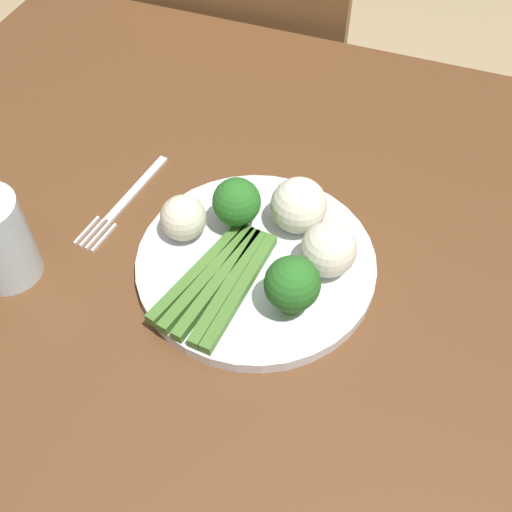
# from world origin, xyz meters

# --- Properties ---
(ground_plane) EXTENTS (6.00, 6.00, 0.02)m
(ground_plane) POSITION_xyz_m (0.00, 0.00, -0.01)
(ground_plane) COLOR tan
(dining_table) EXTENTS (1.13, 0.87, 0.76)m
(dining_table) POSITION_xyz_m (0.00, 0.00, 0.64)
(dining_table) COLOR brown
(dining_table) RESTS_ON ground_plane
(chair) EXTENTS (0.41, 0.41, 0.87)m
(chair) POSITION_xyz_m (0.24, -0.57, 0.50)
(chair) COLOR olive
(chair) RESTS_ON ground_plane
(plate) EXTENTS (0.26, 0.26, 0.01)m
(plate) POSITION_xyz_m (0.01, 0.02, 0.76)
(plate) COLOR white
(plate) RESTS_ON dining_table
(asparagus_bundle) EXTENTS (0.09, 0.16, 0.01)m
(asparagus_bundle) POSITION_xyz_m (0.04, 0.06, 0.78)
(asparagus_bundle) COLOR #47752D
(asparagus_bundle) RESTS_ON plate
(broccoli_front) EXTENTS (0.05, 0.05, 0.06)m
(broccoli_front) POSITION_xyz_m (0.05, -0.02, 0.81)
(broccoli_front) COLOR #568E33
(broccoli_front) RESTS_ON plate
(broccoli_outer_edge) EXTENTS (0.06, 0.06, 0.07)m
(broccoli_outer_edge) POSITION_xyz_m (-0.04, 0.06, 0.81)
(broccoli_outer_edge) COLOR #568E33
(broccoli_outer_edge) RESTS_ON plate
(cauliflower_back) EXTENTS (0.06, 0.06, 0.06)m
(cauliflower_back) POSITION_xyz_m (-0.06, -0.00, 0.80)
(cauliflower_back) COLOR silver
(cauliflower_back) RESTS_ON plate
(cauliflower_front_left) EXTENTS (0.06, 0.06, 0.06)m
(cauliflower_front_left) POSITION_xyz_m (-0.01, -0.05, 0.80)
(cauliflower_front_left) COLOR silver
(cauliflower_front_left) RESTS_ON plate
(cauliflower_right) EXTENTS (0.05, 0.05, 0.05)m
(cauliflower_right) POSITION_xyz_m (0.10, 0.01, 0.80)
(cauliflower_right) COLOR beige
(cauliflower_right) RESTS_ON plate
(fork) EXTENTS (0.04, 0.17, 0.00)m
(fork) POSITION_xyz_m (0.19, -0.02, 0.76)
(fork) COLOR silver
(fork) RESTS_ON dining_table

